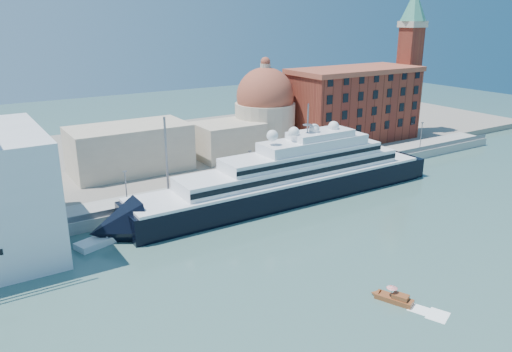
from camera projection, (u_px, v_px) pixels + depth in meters
ground at (335, 240)px, 95.21m from camera, size 400.00×400.00×0.00m
quay at (244, 185)px, 122.16m from camera, size 180.00×10.00×2.50m
land at (176, 150)px, 155.20m from camera, size 260.00×72.00×2.00m
quay_fence at (253, 183)px, 117.97m from camera, size 180.00×0.10×1.20m
superyacht at (277, 183)px, 113.58m from camera, size 85.84×11.90×25.65m
service_barge at (105, 239)px, 94.28m from camera, size 11.28×6.79×2.41m
water_taxi at (395, 298)px, 74.69m from camera, size 3.89×5.86×2.65m
warehouse at (354, 104)px, 159.17m from camera, size 43.00×19.00×23.25m
campanile at (410, 53)px, 166.73m from camera, size 8.40×8.40×47.00m
church at (220, 126)px, 141.49m from camera, size 66.00×18.00×25.50m
lamp_posts at (199, 161)px, 111.68m from camera, size 120.80×2.40×18.00m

